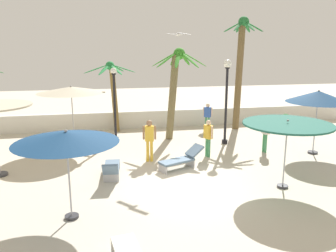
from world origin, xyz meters
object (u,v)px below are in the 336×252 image
object	(u,v)px
palm_tree_3	(240,62)
planter	(285,122)
palm_tree_1	(175,83)
guest_3	(208,135)
patio_umbrella_4	(318,97)
seagull_0	(178,34)
guest_1	(149,136)
lamp_post_1	(227,91)
guest_0	(208,114)
patio_umbrella_0	(287,126)
lamp_post_0	(115,101)
patio_umbrella_3	(66,138)
lounge_chair_1	(111,168)
guest_2	(266,130)
patio_umbrella_1	(71,90)
palm_tree_0	(113,87)
lounge_chair_0	(182,159)

from	to	relation	value
palm_tree_3	planter	world-z (taller)	palm_tree_3
palm_tree_1	guest_3	distance (m)	3.84
patio_umbrella_4	seagull_0	size ratio (longest dim) A/B	2.45
palm_tree_3	guest_1	size ratio (longest dim) A/B	3.57
palm_tree_1	seagull_0	size ratio (longest dim) A/B	3.96
lamp_post_1	guest_0	distance (m)	3.22
patio_umbrella_0	lamp_post_0	size ratio (longest dim) A/B	0.79
guest_3	seagull_0	bearing A→B (deg)	141.40
patio_umbrella_0	guest_0	xyz separation A→B (m)	(-0.09, 8.22, -1.23)
guest_3	patio_umbrella_0	bearing A→B (deg)	-67.57
patio_umbrella_3	lounge_chair_1	world-z (taller)	patio_umbrella_3
guest_2	seagull_0	world-z (taller)	seagull_0
lamp_post_0	patio_umbrella_3	bearing A→B (deg)	-101.54
patio_umbrella_1	lamp_post_0	size ratio (longest dim) A/B	0.84
seagull_0	planter	bearing A→B (deg)	24.66
patio_umbrella_4	guest_2	bearing A→B (deg)	164.47
patio_umbrella_1	palm_tree_0	xyz separation A→B (m)	(1.98, 2.77, -0.21)
guest_2	patio_umbrella_0	bearing A→B (deg)	-107.71
lounge_chair_0	guest_0	xyz separation A→B (m)	(2.86, 5.75, 0.53)
lamp_post_0	planter	bearing A→B (deg)	5.28
patio_umbrella_0	seagull_0	distance (m)	6.09
patio_umbrella_1	lounge_chair_1	world-z (taller)	patio_umbrella_1
palm_tree_0	seagull_0	size ratio (longest dim) A/B	3.34
lamp_post_0	planter	xyz separation A→B (m)	(9.87, 0.91, -1.65)
palm_tree_1	guest_2	size ratio (longest dim) A/B	2.71
patio_umbrella_0	guest_0	world-z (taller)	patio_umbrella_0
guest_0	palm_tree_0	bearing A→B (deg)	171.63
palm_tree_1	guest_2	world-z (taller)	palm_tree_1
lamp_post_0	lounge_chair_0	distance (m)	5.33
palm_tree_3	guest_0	distance (m)	3.41
palm_tree_0	guest_0	world-z (taller)	palm_tree_0
lamp_post_0	palm_tree_3	bearing A→B (deg)	10.80
palm_tree_1	guest_3	world-z (taller)	palm_tree_1
palm_tree_3	guest_0	bearing A→B (deg)	-177.00
seagull_0	lounge_chair_1	bearing A→B (deg)	-139.60
patio_umbrella_0	lamp_post_1	bearing A→B (deg)	90.66
patio_umbrella_4	guest_1	size ratio (longest dim) A/B	1.63
patio_umbrella_4	lamp_post_0	distance (m)	9.39
palm_tree_1	palm_tree_3	world-z (taller)	palm_tree_3
patio_umbrella_3	lounge_chair_1	bearing A→B (deg)	66.64
patio_umbrella_1	guest_2	world-z (taller)	patio_umbrella_1
planter	palm_tree_3	bearing A→B (deg)	171.16
patio_umbrella_1	lounge_chair_0	bearing A→B (deg)	-40.81
palm_tree_3	seagull_0	size ratio (longest dim) A/B	5.37
lounge_chair_1	lamp_post_1	bearing A→B (deg)	31.84
patio_umbrella_0	guest_1	bearing A→B (deg)	138.86
patio_umbrella_3	planter	distance (m)	14.51
guest_1	lounge_chair_0	bearing A→B (deg)	-44.23
guest_2	palm_tree_0	bearing A→B (deg)	141.54
lamp_post_0	guest_2	size ratio (longest dim) A/B	2.15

